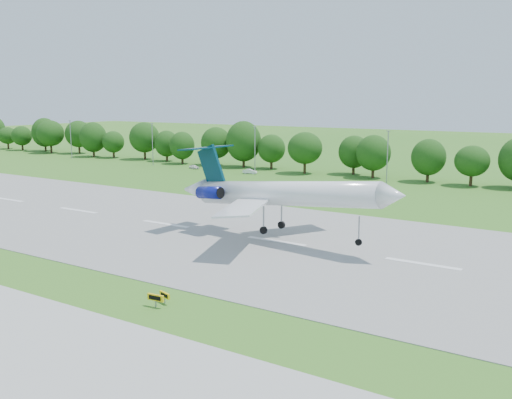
# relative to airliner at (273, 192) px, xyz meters

# --- Properties ---
(ground) EXTENTS (600.00, 600.00, 0.00)m
(ground) POSITION_rel_airliner_xyz_m (-19.36, -25.17, -6.77)
(ground) COLOR #2A6C1C
(ground) RESTS_ON ground
(runway) EXTENTS (400.00, 45.00, 0.08)m
(runway) POSITION_rel_airliner_xyz_m (-19.36, -0.17, -6.73)
(runway) COLOR gray
(runway) RESTS_ON ground
(tree_line) EXTENTS (288.40, 8.40, 10.40)m
(tree_line) POSITION_rel_airliner_xyz_m (-19.36, 66.83, -0.58)
(tree_line) COLOR #382314
(tree_line) RESTS_ON ground
(light_poles) EXTENTS (175.90, 0.25, 12.19)m
(light_poles) POSITION_rel_airliner_xyz_m (-21.86, 56.83, -0.43)
(light_poles) COLOR gray
(light_poles) RESTS_ON ground
(airliner) EXTENTS (36.05, 26.03, 11.37)m
(airliner) POSITION_rel_airliner_xyz_m (0.00, 0.00, 0.00)
(airliner) COLOR white
(airliner) RESTS_ON ground
(taxi_sign_centre) EXTENTS (1.81, 0.36, 1.26)m
(taxi_sign_centre) POSITION_rel_airliner_xyz_m (3.60, -27.56, -5.84)
(taxi_sign_centre) COLOR gray
(taxi_sign_centre) RESTS_ON ground
(taxi_sign_right) EXTENTS (1.55, 0.61, 1.10)m
(taxi_sign_right) POSITION_rel_airliner_xyz_m (3.61, -26.30, -5.95)
(taxi_sign_right) COLOR gray
(taxi_sign_right) RESTS_ON ground
(service_vehicle_a) EXTENTS (3.85, 2.20, 1.20)m
(service_vehicle_a) POSITION_rel_airliner_xyz_m (-40.79, 56.61, -6.17)
(service_vehicle_a) COLOR white
(service_vehicle_a) RESTS_ON ground
(service_vehicle_b) EXTENTS (3.42, 1.90, 1.10)m
(service_vehicle_b) POSITION_rel_airliner_xyz_m (-59.33, 56.90, -6.22)
(service_vehicle_b) COLOR white
(service_vehicle_b) RESTS_ON ground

